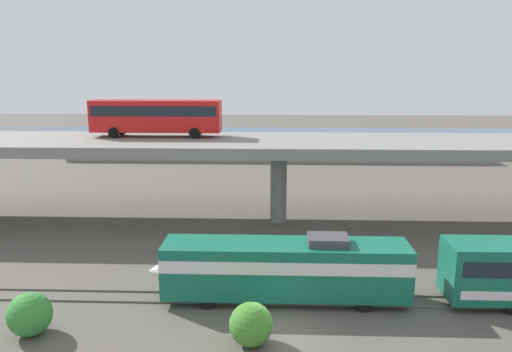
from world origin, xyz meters
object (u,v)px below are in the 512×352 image
parked_car_0 (216,144)px  parked_car_2 (277,145)px  train_locomotive (273,266)px  parked_car_3 (128,142)px  parked_car_4 (245,141)px  parked_car_1 (431,143)px  transit_bus_on_overpass (156,115)px

parked_car_0 → parked_car_2: bearing=175.9°
train_locomotive → parked_car_0: (-9.39, 49.94, 0.04)m
train_locomotive → parked_car_3: train_locomotive is taller
parked_car_0 → parked_car_4: 5.20m
parked_car_2 → parked_car_3: (-24.62, 2.15, -0.00)m
parked_car_1 → train_locomotive: bearing=63.9°
parked_car_4 → train_locomotive: bearing=95.3°
transit_bus_on_overpass → parked_car_0: size_ratio=2.98×
parked_car_3 → parked_car_1: bearing=-179.8°
parked_car_0 → parked_car_1: (34.67, 1.60, 0.00)m
parked_car_2 → parked_car_1: bearing=5.3°
transit_bus_on_overpass → parked_car_3: 37.06m
parked_car_2 → parked_car_3: same height
parked_car_0 → parked_car_2: (9.90, -0.71, 0.00)m
parked_car_2 → parked_car_4: 6.38m
parked_car_1 → parked_car_4: same height
parked_car_0 → parked_car_1: same height
parked_car_4 → parked_car_3: bearing=3.6°
parked_car_0 → parked_car_4: size_ratio=0.96×
transit_bus_on_overpass → parked_car_0: (1.63, 32.40, -7.54)m
train_locomotive → parked_car_2: bearing=-90.6°
train_locomotive → parked_car_0: 50.82m
parked_car_1 → parked_car_4: size_ratio=0.98×
transit_bus_on_overpass → parked_car_3: transit_bus_on_overpass is taller
parked_car_2 → parked_car_0: bearing=175.9°
parked_car_0 → parked_car_2: same height
parked_car_1 → parked_car_4: bearing=-2.0°
parked_car_3 → train_locomotive: bearing=115.1°
parked_car_3 → parked_car_0: bearing=174.4°
train_locomotive → transit_bus_on_overpass: bearing=-57.9°
transit_bus_on_overpass → parked_car_2: 34.55m
train_locomotive → parked_car_3: bearing=-64.9°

